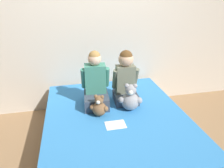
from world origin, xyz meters
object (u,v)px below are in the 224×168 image
Objects in this scene: bed at (116,129)px; child_on_left at (96,84)px; teddy_bear_held_by_left_child at (99,107)px; teddy_bear_held_by_right_child at (130,99)px; sign_card at (116,125)px; child_on_right at (126,79)px.

child_on_left reaches higher than bed.
teddy_bear_held_by_left_child is (-0.19, 0.02, 0.32)m from bed.
bed is 0.58m from child_on_left.
bed is 2.82× the size of child_on_left.
teddy_bear_held_by_left_child is 0.38m from teddy_bear_held_by_right_child.
teddy_bear_held_by_right_child reaches higher than bed.
sign_card is (0.13, -0.22, -0.10)m from teddy_bear_held_by_left_child.
sign_card is (-0.24, -0.49, -0.29)m from child_on_right.
sign_card reaches higher than bed.
child_on_left is at bearing 121.67° from bed.
teddy_bear_held_by_left_child is at bearing 173.85° from bed.
child_on_right reaches higher than teddy_bear_held_by_right_child.
bed is 8.85× the size of sign_card.
bed is 5.65× the size of teddy_bear_held_by_right_child.
teddy_bear_held_by_left_child is at bearing -86.11° from child_on_left.
teddy_bear_held_by_left_child is at bearing -140.85° from child_on_right.
teddy_bear_held_by_right_child is (0.37, -0.23, -0.12)m from child_on_left.
child_on_left is at bearing -177.41° from child_on_right.
child_on_right is at bearing 4.28° from child_on_left.
sign_card is at bearing -70.65° from child_on_left.
teddy_bear_held_by_right_child is at bearing -27.16° from child_on_left.
sign_card is (0.13, -0.50, -0.25)m from child_on_left.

